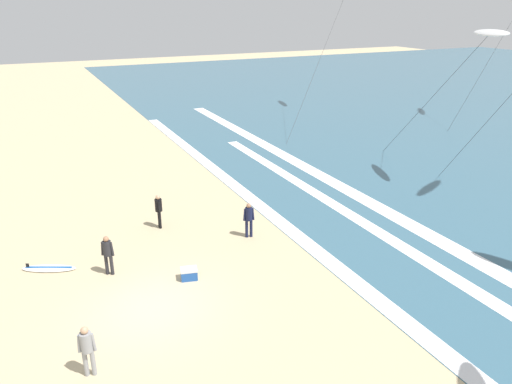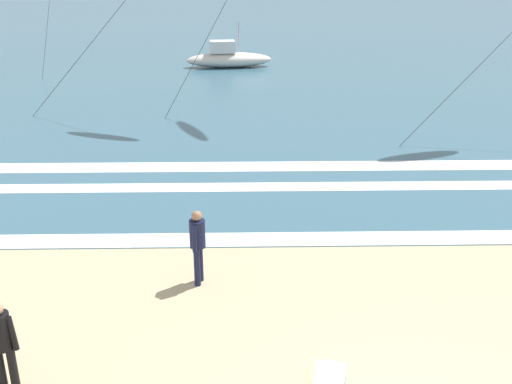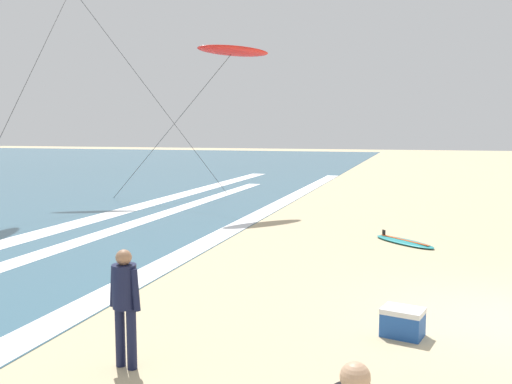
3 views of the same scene
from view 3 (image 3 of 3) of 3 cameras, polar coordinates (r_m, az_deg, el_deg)
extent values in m
plane|color=tan|center=(10.28, 24.92, -11.98)|extent=(160.00, 160.00, 0.00)
cube|color=white|center=(11.64, -13.27, -9.33)|extent=(55.84, 0.75, 0.01)
cube|color=white|center=(14.62, -22.71, -6.42)|extent=(38.94, 0.72, 0.01)
sphere|color=tan|center=(3.95, 10.24, -18.37)|extent=(0.21, 0.21, 0.21)
cylinder|color=#141938|center=(7.79, -13.90, -14.31)|extent=(0.13, 0.13, 0.82)
cylinder|color=#141938|center=(7.66, -12.77, -14.64)|extent=(0.13, 0.13, 0.82)
cylinder|color=#141938|center=(7.50, -13.48, -9.47)|extent=(0.32, 0.32, 0.58)
cylinder|color=#141938|center=(7.63, -14.52, -9.42)|extent=(0.12, 0.15, 0.56)
cylinder|color=#141938|center=(7.39, -12.39, -9.90)|extent=(0.12, 0.15, 0.56)
sphere|color=#9E7051|center=(7.41, -13.56, -6.61)|extent=(0.21, 0.21, 0.21)
ellipsoid|color=teal|center=(15.93, 15.12, -4.99)|extent=(1.88, 1.94, 0.09)
cube|color=#D84C19|center=(15.92, 15.13, -4.82)|extent=(1.30, 1.36, 0.01)
cube|color=black|center=(16.48, 13.12, -4.11)|extent=(0.09, 0.10, 0.16)
cylinder|color=#333333|center=(23.18, -22.12, 11.77)|extent=(10.89, 2.46, 10.97)
ellipsoid|color=red|center=(21.81, -2.29, 14.41)|extent=(2.99, 2.60, 0.43)
cylinder|color=#333333|center=(23.73, -9.10, 6.23)|extent=(1.93, 6.60, 6.18)
cylinder|color=#333333|center=(25.49, -13.06, 12.86)|extent=(6.39, 6.94, 12.13)
cube|color=#1E4C9E|center=(8.94, 14.95, -13.15)|extent=(0.57, 0.69, 0.36)
cube|color=silver|center=(8.87, 15.00, -11.81)|extent=(0.58, 0.70, 0.08)
camera|label=1|loc=(24.86, 28.00, 20.86)|focal=33.81mm
camera|label=2|loc=(10.56, 63.19, 19.80)|focal=41.92mm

